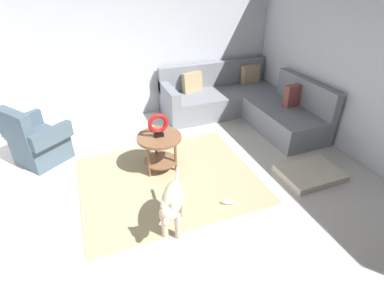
# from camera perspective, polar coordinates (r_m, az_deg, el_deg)

# --- Properties ---
(ground_plane) EXTENTS (6.00, 6.00, 0.10)m
(ground_plane) POSITION_cam_1_polar(r_m,az_deg,el_deg) (3.57, -3.37, -14.37)
(ground_plane) COLOR silver
(wall_back) EXTENTS (6.00, 0.12, 2.70)m
(wall_back) POSITION_cam_1_polar(r_m,az_deg,el_deg) (5.51, -13.98, 18.31)
(wall_back) COLOR silver
(wall_back) RESTS_ON ground_plane
(area_rug) EXTENTS (2.30, 1.90, 0.01)m
(area_rug) POSITION_cam_1_polar(r_m,az_deg,el_deg) (4.07, -4.48, -6.68)
(area_rug) COLOR tan
(area_rug) RESTS_ON ground_plane
(sectional_couch) EXTENTS (2.20, 2.25, 0.88)m
(sectional_couch) POSITION_cam_1_polar(r_m,az_deg,el_deg) (5.63, 9.58, 7.67)
(sectional_couch) COLOR gray
(sectional_couch) RESTS_ON ground_plane
(armchair) EXTENTS (0.96, 1.00, 0.88)m
(armchair) POSITION_cam_1_polar(r_m,az_deg,el_deg) (4.79, -27.50, 0.33)
(armchair) COLOR #4C6070
(armchair) RESTS_ON ground_plane
(side_table) EXTENTS (0.60, 0.60, 0.54)m
(side_table) POSITION_cam_1_polar(r_m,az_deg,el_deg) (4.04, -6.22, -0.01)
(side_table) COLOR brown
(side_table) RESTS_ON ground_plane
(torus_sculpture) EXTENTS (0.28, 0.08, 0.33)m
(torus_sculpture) POSITION_cam_1_polar(r_m,az_deg,el_deg) (3.90, -6.46, 3.69)
(torus_sculpture) COLOR black
(torus_sculpture) RESTS_ON side_table
(dog_bed_mat) EXTENTS (0.80, 0.60, 0.09)m
(dog_bed_mat) POSITION_cam_1_polar(r_m,az_deg,el_deg) (4.41, 21.58, -5.17)
(dog_bed_mat) COLOR beige
(dog_bed_mat) RESTS_ON ground_plane
(dog) EXTENTS (0.45, 0.78, 0.63)m
(dog) POSITION_cam_1_polar(r_m,az_deg,el_deg) (3.16, -3.79, -11.08)
(dog) COLOR beige
(dog) RESTS_ON ground_plane
(dog_toy_bone) EXTENTS (0.19, 0.13, 0.06)m
(dog_toy_bone) POSITION_cam_1_polar(r_m,az_deg,el_deg) (3.70, 6.96, -10.99)
(dog_toy_bone) COLOR silver
(dog_toy_bone) RESTS_ON ground_plane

